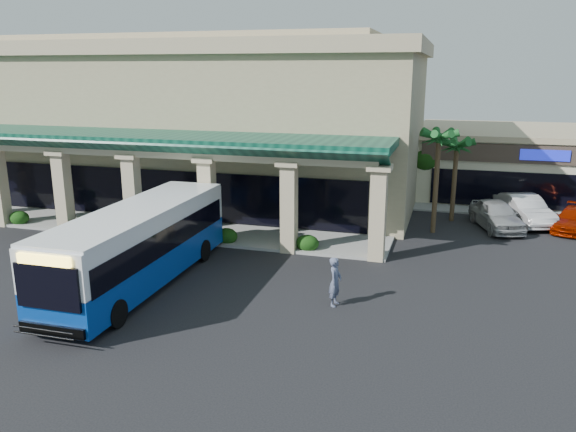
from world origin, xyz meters
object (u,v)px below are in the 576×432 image
(car_red, at_px, (574,219))
(car_silver, at_px, (497,215))
(transit_bus, at_px, (140,247))
(pedestrian, at_px, (335,282))
(car_white, at_px, (524,209))

(car_red, bearing_deg, car_silver, -148.57)
(transit_bus, height_order, car_silver, transit_bus)
(car_silver, bearing_deg, transit_bus, -155.44)
(transit_bus, relative_size, car_silver, 2.47)
(pedestrian, bearing_deg, transit_bus, 96.85)
(car_white, bearing_deg, pedestrian, -138.49)
(car_silver, distance_m, car_white, 2.49)
(transit_bus, distance_m, pedestrian, 8.59)
(transit_bus, xyz_separation_m, pedestrian, (8.56, 0.17, -0.73))
(transit_bus, bearing_deg, car_silver, 41.26)
(transit_bus, relative_size, car_red, 2.72)
(transit_bus, distance_m, car_silver, 20.73)
(pedestrian, relative_size, car_red, 0.44)
(car_white, xyz_separation_m, car_red, (2.63, -0.92, -0.21))
(pedestrian, height_order, car_white, pedestrian)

